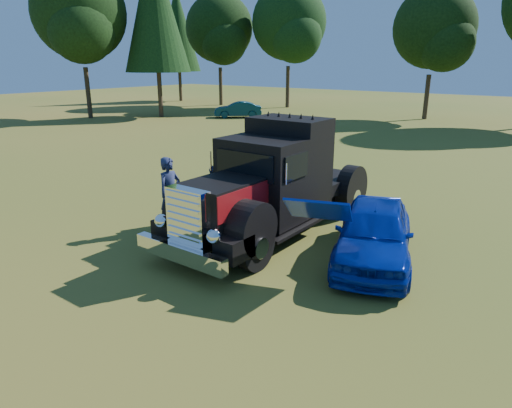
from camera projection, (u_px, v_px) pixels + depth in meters
The scene contains 7 objects.
ground at pixel (216, 244), 11.55m from camera, with size 120.00×120.00×0.00m, color #3C581A.
treeline at pixel (455, 12), 31.18m from camera, with size 72.10×24.04×13.84m.
diamond_t_truck at pixel (270, 187), 11.98m from camera, with size 3.32×7.16×3.00m.
hotrod_coupe at pixel (374, 232), 10.39m from camera, with size 2.96×4.48×1.89m.
spectator_near at pixel (170, 194), 12.34m from camera, with size 0.73×0.48×2.01m, color #1E2B46.
spectator_far at pixel (217, 195), 12.78m from camera, with size 0.82×0.64×1.68m, color #1A1C3E.
distant_teal_car at pixel (238, 110), 37.24m from camera, with size 1.33×3.82×1.26m, color #0B463F.
Camera 1 is at (7.23, -7.96, 4.45)m, focal length 32.00 mm.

